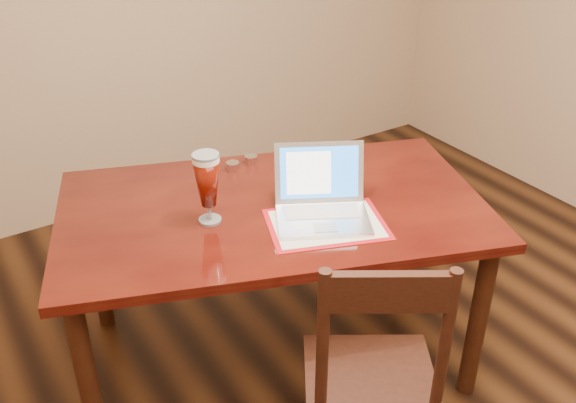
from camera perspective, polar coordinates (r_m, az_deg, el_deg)
room_shell at (r=1.82m, az=15.41°, el=16.63°), size 4.51×5.01×2.71m
dining_table at (r=2.69m, az=-1.34°, el=-2.00°), size 1.97×1.52×1.11m
dining_chair at (r=2.31m, az=7.48°, el=-15.62°), size 0.62×0.61×1.08m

